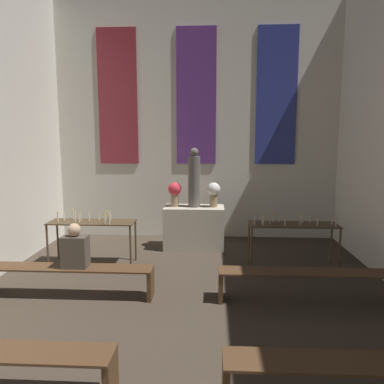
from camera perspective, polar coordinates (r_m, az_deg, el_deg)
The scene contains 11 objects.
wall_back at distance 8.60m, azimuth 0.66°, elevation 10.95°, with size 6.55×0.16×5.32m.
altar at distance 7.83m, azimuth 0.32°, elevation -5.40°, with size 1.23×0.66×0.88m.
statue at distance 7.65m, azimuth 0.33°, elevation 1.91°, with size 0.25×0.25×1.21m.
flower_vase_left at distance 7.71m, azimuth -2.65°, elevation 0.04°, with size 0.27×0.27×0.51m.
flower_vase_right at distance 7.68m, azimuth 3.32°, elevation -0.01°, with size 0.27×0.27×0.51m.
candle_rack_left at distance 7.03m, azimuth -15.02°, elevation -5.01°, with size 1.55×0.50×0.99m.
candle_rack_right at distance 6.84m, azimuth 15.12°, elevation -5.39°, with size 1.55×0.50×0.99m.
pew_second_right at distance 3.78m, azimuth 25.49°, elevation -23.75°, with size 2.46×0.36×0.45m.
pew_back_left at distance 5.82m, azimuth -18.33°, elevation -11.76°, with size 2.46×0.36×0.45m.
pew_back_right at distance 5.60m, azimuth 17.07°, elevation -12.51°, with size 2.46×0.36×0.45m.
person_seated at distance 5.67m, azimuth -17.39°, elevation -8.23°, with size 0.36×0.24×0.64m.
Camera 1 is at (0.37, 1.08, 2.30)m, focal length 35.00 mm.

